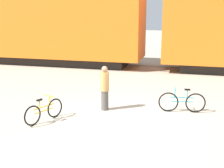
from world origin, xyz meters
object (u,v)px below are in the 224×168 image
Objects in this scene: freight_train at (154,18)px; bicycle_teal at (182,102)px; bicycle_yellow at (44,111)px; person_in_tan at (105,88)px.

freight_train is 8.51m from bicycle_teal.
bicycle_yellow is at bearing -103.29° from freight_train.
person_in_tan reaches higher than bicycle_teal.
freight_train is at bearing 76.71° from bicycle_yellow.
bicycle_teal is (2.05, -7.82, -2.66)m from freight_train.
person_in_tan reaches higher than bicycle_yellow.
bicycle_yellow is 0.91× the size of bicycle_teal.
person_in_tan is (-2.75, -0.44, 0.45)m from bicycle_teal.
freight_train reaches higher than person_in_tan.
bicycle_teal reaches higher than bicycle_yellow.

